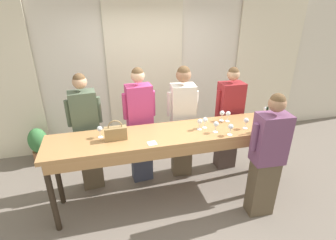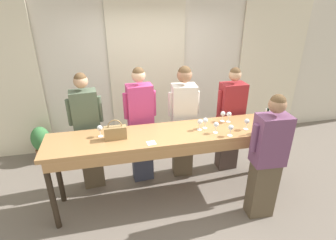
{
  "view_description": "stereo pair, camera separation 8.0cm",
  "coord_description": "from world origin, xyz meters",
  "views": [
    {
      "loc": [
        -0.76,
        -2.89,
        2.59
      ],
      "look_at": [
        0.0,
        0.06,
        1.18
      ],
      "focal_mm": 28.0,
      "sensor_mm": 36.0,
      "label": 1
    },
    {
      "loc": [
        -0.68,
        -2.91,
        2.59
      ],
      "look_at": [
        0.0,
        0.06,
        1.18
      ],
      "focal_mm": 28.0,
      "sensor_mm": 36.0,
      "label": 2
    }
  ],
  "objects": [
    {
      "name": "wine_bottle",
      "position": [
        1.2,
        -0.26,
        1.15
      ],
      "size": [
        0.08,
        0.08,
        0.34
      ],
      "color": "black",
      "rests_on": "tasting_bar"
    },
    {
      "name": "host_pouring",
      "position": [
        1.08,
        -0.58,
        0.85
      ],
      "size": [
        0.49,
        0.27,
        1.67
      ],
      "color": "brown",
      "rests_on": "ground_plane"
    },
    {
      "name": "wine_glass_back_mid",
      "position": [
        0.41,
        -0.01,
        1.14
      ],
      "size": [
        0.07,
        0.07,
        0.15
      ],
      "color": "white",
      "rests_on": "tasting_bar"
    },
    {
      "name": "wall_back",
      "position": [
        0.0,
        1.77,
        1.4
      ],
      "size": [
        12.0,
        0.06,
        2.8
      ],
      "color": "silver",
      "rests_on": "ground_plane"
    },
    {
      "name": "wine_glass_center_right",
      "position": [
        0.88,
        0.13,
        1.14
      ],
      "size": [
        0.07,
        0.07,
        0.15
      ],
      "color": "white",
      "rests_on": "tasting_bar"
    },
    {
      "name": "wine_glass_center_mid",
      "position": [
        1.01,
        -0.13,
        1.14
      ],
      "size": [
        0.07,
        0.07,
        0.15
      ],
      "color": "white",
      "rests_on": "tasting_bar"
    },
    {
      "name": "ground_plane",
      "position": [
        0.0,
        0.0,
        0.0
      ],
      "size": [
        18.0,
        18.0,
        0.0
      ],
      "primitive_type": "plane",
      "color": "#70665B"
    },
    {
      "name": "wine_glass_front_mid",
      "position": [
        0.58,
        -0.13,
        1.14
      ],
      "size": [
        0.07,
        0.07,
        0.15
      ],
      "color": "white",
      "rests_on": "tasting_bar"
    },
    {
      "name": "handbag",
      "position": [
        -0.67,
        -0.01,
        1.12
      ],
      "size": [
        0.27,
        0.1,
        0.26
      ],
      "color": "#997A4C",
      "rests_on": "tasting_bar"
    },
    {
      "name": "wine_glass_center_left",
      "position": [
        1.49,
        0.15,
        1.14
      ],
      "size": [
        0.07,
        0.07,
        0.15
      ],
      "color": "white",
      "rests_on": "tasting_bar"
    },
    {
      "name": "wine_glass_front_right",
      "position": [
        -0.86,
        0.09,
        1.14
      ],
      "size": [
        0.07,
        0.07,
        0.15
      ],
      "color": "white",
      "rests_on": "tasting_bar"
    },
    {
      "name": "napkin",
      "position": [
        -0.27,
        -0.22,
        1.04
      ],
      "size": [
        0.12,
        0.12,
        0.0
      ],
      "color": "white",
      "rests_on": "tasting_bar"
    },
    {
      "name": "wine_glass_back_right",
      "position": [
        0.49,
        0.02,
        1.14
      ],
      "size": [
        0.07,
        0.07,
        0.15
      ],
      "color": "white",
      "rests_on": "tasting_bar"
    },
    {
      "name": "curtain_panel_center",
      "position": [
        0.0,
        1.7,
        1.34
      ],
      "size": [
        1.35,
        0.03,
        2.69
      ],
      "color": "#EFE5C6",
      "rests_on": "ground_plane"
    },
    {
      "name": "curtain_panel_right",
      "position": [
        2.48,
        1.7,
        1.34
      ],
      "size": [
        1.35,
        0.03,
        2.69
      ],
      "color": "#EFE5C6",
      "rests_on": "ground_plane"
    },
    {
      "name": "guest_olive_jacket",
      "position": [
        -1.05,
        0.52,
        0.9
      ],
      "size": [
        0.47,
        0.26,
        1.75
      ],
      "color": "brown",
      "rests_on": "ground_plane"
    },
    {
      "name": "tasting_bar",
      "position": [
        0.0,
        -0.02,
        0.93
      ],
      "size": [
        3.09,
        0.64,
        1.03
      ],
      "color": "#B27F4C",
      "rests_on": "ground_plane"
    },
    {
      "name": "wine_glass_back_left",
      "position": [
        0.73,
        -0.25,
        1.14
      ],
      "size": [
        0.07,
        0.07,
        0.15
      ],
      "color": "white",
      "rests_on": "tasting_bar"
    },
    {
      "name": "guest_striped_shirt",
      "position": [
        1.11,
        0.52,
        0.87
      ],
      "size": [
        0.48,
        0.26,
        1.7
      ],
      "color": "#473833",
      "rests_on": "ground_plane"
    },
    {
      "name": "guest_cream_sweater",
      "position": [
        0.34,
        0.52,
        0.92
      ],
      "size": [
        0.47,
        0.29,
        1.76
      ],
      "color": "brown",
      "rests_on": "ground_plane"
    },
    {
      "name": "guest_pink_top",
      "position": [
        -0.3,
        0.52,
        0.92
      ],
      "size": [
        0.47,
        0.25,
        1.78
      ],
      "color": "#383D51",
      "rests_on": "ground_plane"
    },
    {
      "name": "potted_plant",
      "position": [
        -1.93,
        1.42,
        0.34
      ],
      "size": [
        0.31,
        0.31,
        0.64
      ],
      "color": "#935B3D",
      "rests_on": "ground_plane"
    },
    {
      "name": "wine_glass_front_left",
      "position": [
        0.81,
        0.17,
        1.14
      ],
      "size": [
        0.07,
        0.07,
        0.15
      ],
      "color": "white",
      "rests_on": "tasting_bar"
    }
  ]
}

